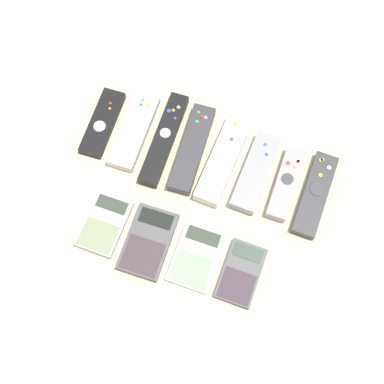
{
  "coord_description": "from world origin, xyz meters",
  "views": [
    {
      "loc": [
        0.13,
        -0.33,
        1.04
      ],
      "look_at": [
        0.0,
        0.04,
        0.01
      ],
      "focal_mm": 50.0,
      "sensor_mm": 36.0,
      "label": 1
    }
  ],
  "objects_px": {
    "remote_5": "(255,173)",
    "calculator_2": "(196,257)",
    "remote_6": "(286,184)",
    "calculator_0": "(104,224)",
    "remote_7": "(315,195)",
    "remote_3": "(192,149)",
    "remote_2": "(164,139)",
    "calculator_1": "(148,242)",
    "remote_1": "(134,131)",
    "remote_4": "(223,160)",
    "calculator_3": "(241,273)",
    "remote_0": "(103,123)"
  },
  "relations": [
    {
      "from": "remote_5",
      "to": "calculator_2",
      "type": "distance_m",
      "value": 0.22
    },
    {
      "from": "remote_6",
      "to": "calculator_0",
      "type": "distance_m",
      "value": 0.38
    },
    {
      "from": "remote_7",
      "to": "remote_3",
      "type": "bearing_deg",
      "value": 178.62
    },
    {
      "from": "remote_5",
      "to": "calculator_0",
      "type": "height_order",
      "value": "remote_5"
    },
    {
      "from": "remote_6",
      "to": "calculator_2",
      "type": "relative_size",
      "value": 1.25
    },
    {
      "from": "remote_2",
      "to": "calculator_1",
      "type": "xyz_separation_m",
      "value": [
        0.05,
        -0.22,
        -0.0
      ]
    },
    {
      "from": "remote_1",
      "to": "remote_2",
      "type": "xyz_separation_m",
      "value": [
        0.07,
        0.0,
        0.0
      ]
    },
    {
      "from": "remote_3",
      "to": "remote_4",
      "type": "distance_m",
      "value": 0.07
    },
    {
      "from": "remote_4",
      "to": "calculator_3",
      "type": "xyz_separation_m",
      "value": [
        0.11,
        -0.21,
        -0.01
      ]
    },
    {
      "from": "remote_4",
      "to": "remote_7",
      "type": "xyz_separation_m",
      "value": [
        0.2,
        -0.01,
        -0.0
      ]
    },
    {
      "from": "remote_4",
      "to": "calculator_0",
      "type": "xyz_separation_m",
      "value": [
        -0.18,
        -0.21,
        -0.01
      ]
    },
    {
      "from": "remote_0",
      "to": "calculator_3",
      "type": "height_order",
      "value": "remote_0"
    },
    {
      "from": "remote_7",
      "to": "calculator_1",
      "type": "xyz_separation_m",
      "value": [
        -0.29,
        -0.21,
        -0.0
      ]
    },
    {
      "from": "remote_5",
      "to": "calculator_1",
      "type": "height_order",
      "value": "remote_5"
    },
    {
      "from": "calculator_1",
      "to": "calculator_3",
      "type": "height_order",
      "value": "calculator_1"
    },
    {
      "from": "remote_4",
      "to": "remote_5",
      "type": "relative_size",
      "value": 1.16
    },
    {
      "from": "remote_1",
      "to": "remote_5",
      "type": "bearing_deg",
      "value": -2.8
    },
    {
      "from": "remote_5",
      "to": "calculator_0",
      "type": "relative_size",
      "value": 1.45
    },
    {
      "from": "remote_1",
      "to": "remote_2",
      "type": "distance_m",
      "value": 0.07
    },
    {
      "from": "remote_7",
      "to": "calculator_0",
      "type": "distance_m",
      "value": 0.44
    },
    {
      "from": "calculator_0",
      "to": "calculator_1",
      "type": "height_order",
      "value": "calculator_1"
    },
    {
      "from": "remote_7",
      "to": "calculator_1",
      "type": "relative_size",
      "value": 1.28
    },
    {
      "from": "calculator_1",
      "to": "calculator_2",
      "type": "distance_m",
      "value": 0.1
    },
    {
      "from": "remote_5",
      "to": "calculator_1",
      "type": "xyz_separation_m",
      "value": [
        -0.16,
        -0.21,
        -0.0
      ]
    },
    {
      "from": "remote_2",
      "to": "calculator_2",
      "type": "relative_size",
      "value": 1.72
    },
    {
      "from": "remote_4",
      "to": "calculator_1",
      "type": "distance_m",
      "value": 0.23
    },
    {
      "from": "remote_5",
      "to": "calculator_1",
      "type": "distance_m",
      "value": 0.27
    },
    {
      "from": "remote_3",
      "to": "calculator_2",
      "type": "relative_size",
      "value": 1.6
    },
    {
      "from": "remote_3",
      "to": "calculator_0",
      "type": "distance_m",
      "value": 0.24
    },
    {
      "from": "calculator_2",
      "to": "calculator_3",
      "type": "relative_size",
      "value": 1.04
    },
    {
      "from": "remote_1",
      "to": "calculator_2",
      "type": "xyz_separation_m",
      "value": [
        0.22,
        -0.21,
        -0.01
      ]
    },
    {
      "from": "remote_7",
      "to": "calculator_3",
      "type": "xyz_separation_m",
      "value": [
        -0.09,
        -0.21,
        -0.0
      ]
    },
    {
      "from": "remote_7",
      "to": "remote_0",
      "type": "bearing_deg",
      "value": -179.59
    },
    {
      "from": "remote_5",
      "to": "remote_7",
      "type": "relative_size",
      "value": 0.96
    },
    {
      "from": "remote_1",
      "to": "calculator_1",
      "type": "height_order",
      "value": "remote_1"
    },
    {
      "from": "remote_2",
      "to": "calculator_3",
      "type": "relative_size",
      "value": 1.78
    },
    {
      "from": "remote_6",
      "to": "calculator_1",
      "type": "distance_m",
      "value": 0.31
    },
    {
      "from": "remote_0",
      "to": "remote_6",
      "type": "distance_m",
      "value": 0.41
    },
    {
      "from": "remote_1",
      "to": "calculator_0",
      "type": "relative_size",
      "value": 1.49
    },
    {
      "from": "remote_2",
      "to": "remote_5",
      "type": "bearing_deg",
      "value": -4.2
    },
    {
      "from": "remote_4",
      "to": "calculator_2",
      "type": "height_order",
      "value": "remote_4"
    },
    {
      "from": "remote_0",
      "to": "remote_4",
      "type": "relative_size",
      "value": 0.79
    },
    {
      "from": "calculator_1",
      "to": "remote_3",
      "type": "bearing_deg",
      "value": 84.84
    },
    {
      "from": "calculator_2",
      "to": "calculator_3",
      "type": "distance_m",
      "value": 0.09
    },
    {
      "from": "remote_7",
      "to": "calculator_1",
      "type": "bearing_deg",
      "value": -142.8
    },
    {
      "from": "remote_0",
      "to": "remote_7",
      "type": "xyz_separation_m",
      "value": [
        0.48,
        -0.0,
        0.0
      ]
    },
    {
      "from": "remote_3",
      "to": "remote_6",
      "type": "xyz_separation_m",
      "value": [
        0.21,
        -0.01,
        -0.0
      ]
    },
    {
      "from": "remote_1",
      "to": "calculator_3",
      "type": "bearing_deg",
      "value": -36.38
    },
    {
      "from": "remote_1",
      "to": "calculator_0",
      "type": "height_order",
      "value": "remote_1"
    },
    {
      "from": "remote_3",
      "to": "remote_5",
      "type": "relative_size",
      "value": 1.15
    }
  ]
}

